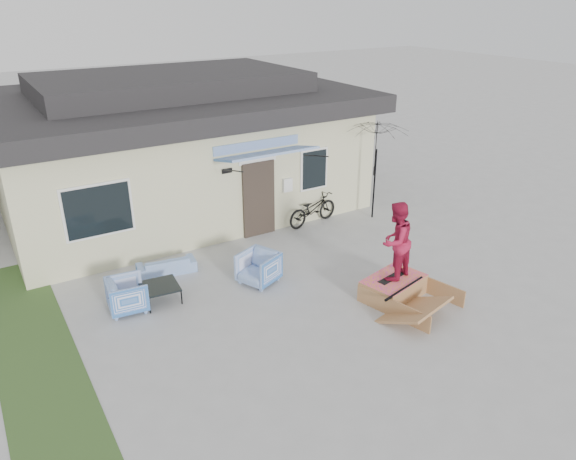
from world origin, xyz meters
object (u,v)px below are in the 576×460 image
bicycle (313,206)px  loveseat (166,263)px  skate_ramp (393,288)px  skateboard (392,277)px  patio_umbrella (376,161)px  armchair_right (258,266)px  skater (396,240)px  armchair_left (127,293)px  coffee_table (160,293)px

bicycle → loveseat: bearing=88.8°
bicycle → skate_ramp: 4.44m
bicycle → skateboard: size_ratio=2.20×
patio_umbrella → armchair_right: bearing=-160.7°
bicycle → skater: (-0.79, -4.31, 0.82)m
loveseat → skateboard: 5.33m
armchair_right → skater: skater is taller
skateboard → loveseat: bearing=125.3°
armchair_right → bicycle: bicycle is taller
armchair_left → skate_ramp: 5.75m
patio_umbrella → skater: 4.60m
patio_umbrella → skateboard: size_ratio=2.75×
skateboard → patio_umbrella: bearing=44.1°
bicycle → skateboard: (-0.79, -4.31, -0.08)m
skater → skate_ramp: bearing=87.6°
loveseat → armchair_left: 1.72m
armchair_right → coffee_table: armchair_right is taller
loveseat → coffee_table: size_ratio=1.75×
coffee_table → skateboard: 5.10m
loveseat → skateboard: loveseat is taller
armchair_right → patio_umbrella: patio_umbrella is taller
armchair_right → patio_umbrella: size_ratio=0.38×
patio_umbrella → skateboard: bearing=-124.6°
loveseat → skateboard: (3.88, -3.66, 0.21)m
skate_ramp → skater: bearing=90.0°
bicycle → skateboard: 4.39m
armchair_left → patio_umbrella: 7.96m
loveseat → bicycle: bearing=-163.7°
skate_ramp → bicycle: bearing=66.3°
skate_ramp → coffee_table: bearing=137.1°
armchair_left → armchair_right: bearing=-91.9°
armchair_left → loveseat: bearing=-41.4°
coffee_table → skate_ramp: size_ratio=0.44×
armchair_left → bicycle: 6.21m
bicycle → skate_ramp: bearing=160.7°
bicycle → patio_umbrella: size_ratio=0.80×
patio_umbrella → skate_ramp: 4.86m
skate_ramp → skater: skater is taller
bicycle → skater: 4.46m
armchair_right → patio_umbrella: bearing=86.1°
coffee_table → patio_umbrella: (7.05, 1.30, 1.55)m
armchair_left → coffee_table: size_ratio=1.02×
loveseat → armchair_right: size_ratio=1.67×
coffee_table → bicycle: bicycle is taller
armchair_right → coffee_table: size_ratio=1.05×
coffee_table → skate_ramp: (4.46, -2.51, 0.03)m
bicycle → patio_umbrella: (1.81, -0.54, 1.19)m
armchair_left → coffee_table: bearing=-86.2°
bicycle → skate_ramp: bicycle is taller
armchair_right → skater: bearing=23.4°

